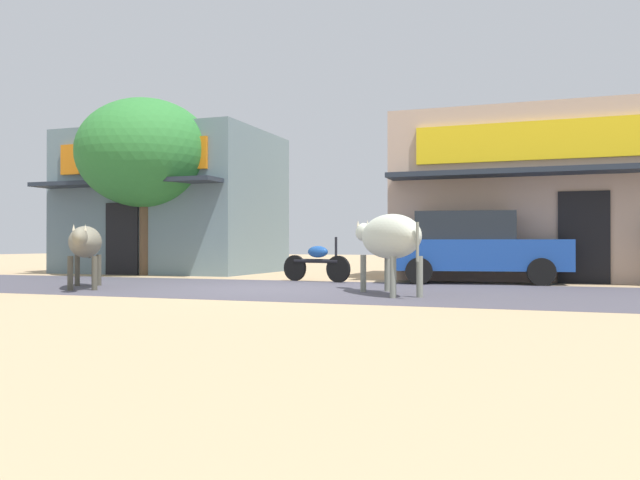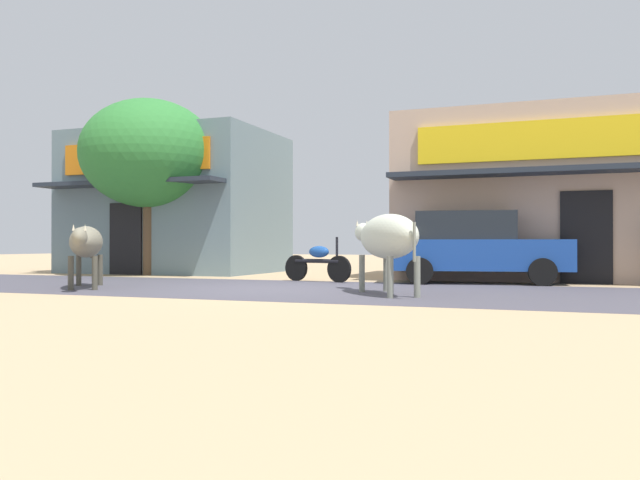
% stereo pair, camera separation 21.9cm
% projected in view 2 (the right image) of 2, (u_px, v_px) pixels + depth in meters
% --- Properties ---
extents(ground, '(80.00, 80.00, 0.00)m').
position_uv_depth(ground, '(275.00, 289.00, 13.02)').
color(ground, tan).
extents(asphalt_road, '(72.00, 5.49, 0.00)m').
position_uv_depth(asphalt_road, '(275.00, 289.00, 13.02)').
color(asphalt_road, '#494751').
rests_on(asphalt_road, ground).
extents(storefront_left_cafe, '(6.20, 5.30, 4.40)m').
position_uv_depth(storefront_left_cafe, '(177.00, 204.00, 20.85)').
color(storefront_left_cafe, slate).
rests_on(storefront_left_cafe, ground).
extents(storefront_right_club, '(7.47, 5.30, 4.23)m').
position_uv_depth(storefront_right_club, '(549.00, 197.00, 16.90)').
color(storefront_right_club, tan).
rests_on(storefront_right_club, ground).
extents(roadside_tree, '(3.91, 3.91, 5.08)m').
position_uv_depth(roadside_tree, '(149.00, 154.00, 18.75)').
color(roadside_tree, brown).
rests_on(roadside_tree, ground).
extents(parked_hatchback_car, '(4.23, 2.37, 1.64)m').
position_uv_depth(parked_hatchback_car, '(474.00, 246.00, 14.95)').
color(parked_hatchback_car, '#1A4398').
rests_on(parked_hatchback_car, ground).
extents(parked_motorcycle, '(1.84, 0.56, 1.06)m').
position_uv_depth(parked_motorcycle, '(318.00, 262.00, 15.43)').
color(parked_motorcycle, black).
rests_on(parked_motorcycle, ground).
extents(cow_near_brown, '(2.00, 2.56, 1.27)m').
position_uv_depth(cow_near_brown, '(86.00, 243.00, 13.21)').
color(cow_near_brown, gray).
rests_on(cow_near_brown, ground).
extents(cow_far_dark, '(1.99, 2.49, 1.43)m').
position_uv_depth(cow_far_dark, '(387.00, 237.00, 11.53)').
color(cow_far_dark, beige).
rests_on(cow_far_dark, ground).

